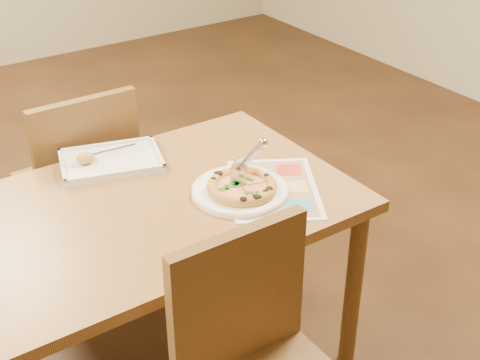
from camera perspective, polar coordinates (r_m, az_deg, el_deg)
room at (r=1.91m, az=-9.03°, el=14.18°), size 7.00×7.00×7.00m
dining_table at (r=2.22m, az=-7.57°, el=-3.85°), size 1.30×0.85×0.72m
chair_near at (r=1.86m, az=1.50°, el=-14.31°), size 0.42×0.42×0.47m
chair_far at (r=2.73m, az=-13.33°, el=0.91°), size 0.42×0.42×0.47m
plate at (r=2.20m, az=0.00°, el=-0.93°), size 0.32×0.32×0.02m
pizza at (r=2.18m, az=0.15°, el=-0.58°), size 0.23×0.23×0.04m
pizza_cutter at (r=2.20m, az=0.59°, el=1.64°), size 0.17×0.06×0.10m
appetizer_tray at (r=2.41m, az=-11.10°, el=1.52°), size 0.40×0.33×0.06m
menu at (r=2.23m, az=2.92°, el=-0.70°), size 0.45×0.49×0.00m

